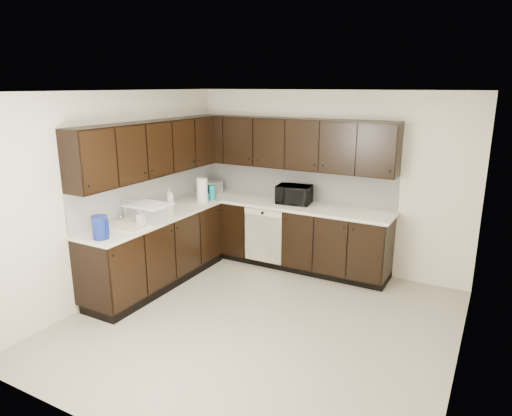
{
  "coord_description": "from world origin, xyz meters",
  "views": [
    {
      "loc": [
        2.15,
        -4.01,
        2.56
      ],
      "look_at": [
        -0.37,
        0.6,
        1.14
      ],
      "focal_mm": 32.0,
      "sensor_mm": 36.0,
      "label": 1
    }
  ],
  "objects_px": {
    "blue_pitcher": "(100,227)",
    "microwave": "(294,195)",
    "sink": "(139,226)",
    "storage_bin": "(148,212)",
    "toaster_oven": "(211,187)"
  },
  "relations": [
    {
      "from": "sink",
      "to": "storage_bin",
      "type": "xyz_separation_m",
      "value": [
        0.07,
        0.12,
        0.16
      ]
    },
    {
      "from": "sink",
      "to": "toaster_oven",
      "type": "distance_m",
      "value": 1.69
    },
    {
      "from": "sink",
      "to": "microwave",
      "type": "xyz_separation_m",
      "value": [
        1.31,
        1.73,
        0.19
      ]
    },
    {
      "from": "toaster_oven",
      "to": "blue_pitcher",
      "type": "bearing_deg",
      "value": -96.01
    },
    {
      "from": "sink",
      "to": "microwave",
      "type": "distance_m",
      "value": 2.18
    },
    {
      "from": "blue_pitcher",
      "to": "microwave",
      "type": "bearing_deg",
      "value": 78.98
    },
    {
      "from": "sink",
      "to": "storage_bin",
      "type": "distance_m",
      "value": 0.21
    },
    {
      "from": "sink",
      "to": "storage_bin",
      "type": "height_order",
      "value": "sink"
    },
    {
      "from": "storage_bin",
      "to": "blue_pitcher",
      "type": "xyz_separation_m",
      "value": [
        0.02,
        -0.79,
        0.03
      ]
    },
    {
      "from": "toaster_oven",
      "to": "sink",
      "type": "bearing_deg",
      "value": -97.42
    },
    {
      "from": "microwave",
      "to": "storage_bin",
      "type": "distance_m",
      "value": 2.04
    },
    {
      "from": "toaster_oven",
      "to": "blue_pitcher",
      "type": "distance_m",
      "value": 2.36
    },
    {
      "from": "microwave",
      "to": "storage_bin",
      "type": "relative_size",
      "value": 0.93
    },
    {
      "from": "microwave",
      "to": "blue_pitcher",
      "type": "xyz_separation_m",
      "value": [
        -1.22,
        -2.4,
        -0.0
      ]
    },
    {
      "from": "microwave",
      "to": "storage_bin",
      "type": "xyz_separation_m",
      "value": [
        -1.24,
        -1.61,
        -0.03
      ]
    }
  ]
}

